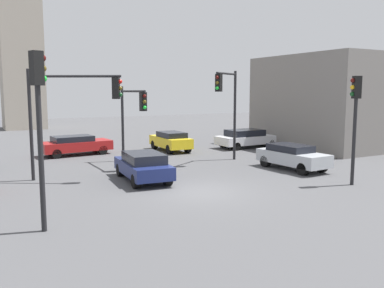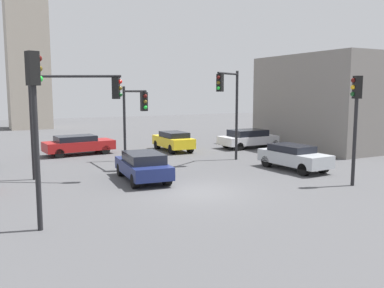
% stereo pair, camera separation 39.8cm
% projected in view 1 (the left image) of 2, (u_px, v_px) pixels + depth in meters
% --- Properties ---
extents(ground_plane, '(102.66, 102.66, 0.00)m').
position_uv_depth(ground_plane, '(199.00, 192.00, 17.51)').
color(ground_plane, '#4C4C4F').
extents(traffic_light_0, '(0.49, 0.42, 4.94)m').
position_uv_depth(traffic_light_0, '(355.00, 109.00, 18.34)').
color(traffic_light_0, black).
rests_on(traffic_light_0, ground_plane).
extents(traffic_light_1, '(0.32, 3.66, 4.55)m').
position_uv_depth(traffic_light_1, '(133.00, 109.00, 23.23)').
color(traffic_light_1, black).
rests_on(traffic_light_1, ground_plane).
extents(traffic_light_2, '(0.49, 0.40, 5.43)m').
position_uv_depth(traffic_light_2, '(39.00, 108.00, 12.11)').
color(traffic_light_2, black).
rests_on(traffic_light_2, ground_plane).
extents(traffic_light_3, '(3.88, 2.42, 5.30)m').
position_uv_depth(traffic_light_3, '(72.00, 102.00, 19.18)').
color(traffic_light_3, black).
rests_on(traffic_light_3, ground_plane).
extents(traffic_light_4, '(2.30, 1.47, 5.49)m').
position_uv_depth(traffic_light_4, '(227.00, 98.00, 24.33)').
color(traffic_light_4, black).
rests_on(traffic_light_4, ground_plane).
extents(car_0, '(1.92, 4.21, 1.35)m').
position_uv_depth(car_0, '(292.00, 156.00, 22.39)').
color(car_0, '#ADB2B7').
rests_on(car_0, ground_plane).
extents(car_1, '(2.18, 4.36, 1.37)m').
position_uv_depth(car_1, '(143.00, 166.00, 19.54)').
color(car_1, navy).
rests_on(car_1, ground_plane).
extents(car_2, '(1.77, 4.04, 1.39)m').
position_uv_depth(car_2, '(171.00, 141.00, 29.29)').
color(car_2, yellow).
rests_on(car_2, ground_plane).
extents(car_5, '(4.80, 2.08, 1.38)m').
position_uv_depth(car_5, '(247.00, 138.00, 31.07)').
color(car_5, silver).
rests_on(car_5, ground_plane).
extents(car_6, '(4.68, 2.24, 1.30)m').
position_uv_depth(car_6, '(75.00, 145.00, 27.44)').
color(car_6, maroon).
rests_on(car_6, ground_plane).
extents(building_flank, '(10.95, 9.86, 6.88)m').
position_uv_depth(building_flank, '(344.00, 102.00, 32.23)').
color(building_flank, gray).
rests_on(building_flank, ground_plane).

